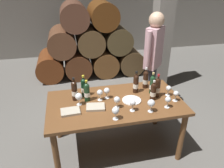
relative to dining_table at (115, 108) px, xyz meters
The scene contains 27 objects.
ground_plane 0.67m from the dining_table, ahead, with size 14.00×14.00×0.00m, color #66635E.
cellar_back_wall 4.26m from the dining_table, 90.00° to the left, with size 10.00×0.24×2.80m, color gray.
barrel_stack 2.60m from the dining_table, 90.00° to the left, with size 2.49×0.90×1.69m.
stone_pillar 2.16m from the dining_table, 50.91° to the left, with size 0.32×0.32×2.60m, color gray.
dining_table is the anchor object (origin of this frame).
wine_bottle_0 0.61m from the dining_table, 29.12° to the left, with size 0.07×0.07×0.30m.
wine_bottle_1 0.49m from the dining_table, 147.83° to the left, with size 0.07×0.07×0.30m.
wine_bottle_2 0.42m from the dining_table, 162.73° to the left, with size 0.07×0.07×0.29m.
wine_bottle_3 0.43m from the dining_table, 29.13° to the left, with size 0.07×0.07×0.31m.
wine_bottle_4 0.53m from the dining_table, ahead, with size 0.07×0.07×0.27m.
wine_bottle_5 0.59m from the dining_table, 11.71° to the left, with size 0.07×0.07×0.30m.
wine_bottle_6 0.60m from the dining_table, ahead, with size 0.07×0.07×0.32m.
wine_bottle_7 0.56m from the dining_table, 162.07° to the left, with size 0.07×0.07×0.31m.
wine_glass_0 0.78m from the dining_table, 11.05° to the right, with size 0.07×0.07×0.14m.
wine_glass_1 0.67m from the dining_table, 24.12° to the right, with size 0.07×0.07×0.15m.
wine_glass_2 0.42m from the dining_table, 103.09° to the right, with size 0.08×0.08×0.16m.
wine_glass_3 0.24m from the dining_table, 95.83° to the right, with size 0.08×0.08×0.15m.
wine_glass_4 0.74m from the dining_table, ahead, with size 0.07×0.07×0.14m.
wine_glass_5 0.28m from the dining_table, 156.80° to the left, with size 0.07×0.07×0.15m.
wine_glass_6 0.51m from the dining_table, 40.45° to the right, with size 0.09×0.09×0.16m.
wine_glass_7 0.50m from the dining_table, behind, with size 0.09×0.09×0.16m.
wine_glass_8 0.24m from the dining_table, 129.56° to the left, with size 0.08×0.08×0.15m.
wine_glass_9 0.34m from the dining_table, 57.89° to the right, with size 0.07×0.07×0.15m.
tasting_notebook 0.30m from the dining_table, 161.64° to the right, with size 0.22×0.16×0.03m, color #B2A893.
leather_ledger 0.59m from the dining_table, 168.18° to the right, with size 0.22×0.16×0.03m, color #B2A893.
serving_plate 0.23m from the dining_table, ahead, with size 0.24×0.24×0.01m, color white.
sommelier_presenting 1.15m from the dining_table, 43.50° to the left, with size 0.38×0.37×1.72m.
Camera 1 is at (-0.53, -2.22, 2.20)m, focal length 34.09 mm.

